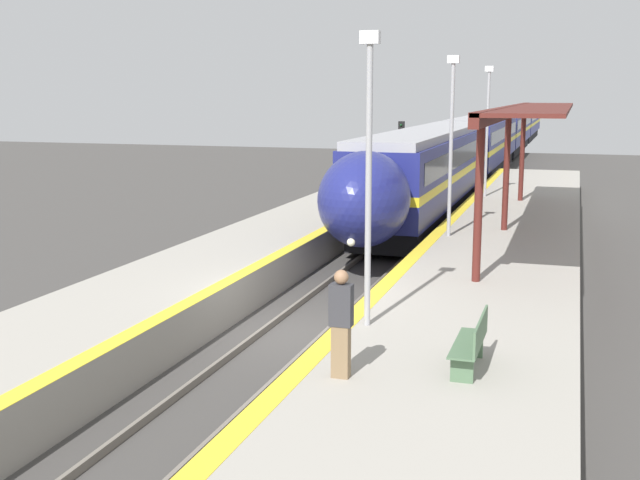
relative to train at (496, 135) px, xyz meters
name	(u,v)px	position (x,y,z in m)	size (l,w,h in m)	color
ground_plane	(296,333)	(0.00, -46.63, -2.28)	(120.00, 120.00, 0.00)	#423F3D
rail_left	(267,328)	(-0.72, -46.63, -2.20)	(0.08, 90.00, 0.15)	slate
rail_right	(325,333)	(0.72, -46.63, -2.20)	(0.08, 90.00, 0.15)	slate
train	(496,135)	(0.00, 0.00, 0.00)	(2.84, 84.61, 3.98)	black
platform_right	(467,327)	(3.95, -46.63, -1.76)	(4.60, 64.00, 1.04)	#9E998E
platform_left	(163,300)	(-3.43, -46.63, -1.76)	(3.56, 64.00, 1.04)	#9E998E
platform_bench	(473,342)	(4.55, -50.82, -0.76)	(0.44, 1.72, 0.89)	#4C6B4C
person_waiting	(341,322)	(2.59, -51.81, -0.32)	(0.36, 0.23, 1.76)	#7F6647
railway_signal	(401,154)	(-2.17, -24.98, 0.27)	(0.28, 0.28, 4.14)	#59595E
lamppost_near	(369,162)	(2.26, -48.85, 1.95)	(0.36, 0.20, 5.60)	#9E9EA3
lamppost_mid	(451,135)	(2.26, -38.47, 1.95)	(0.36, 0.20, 5.60)	#9E9EA3
lamppost_far	(487,123)	(2.26, -28.09, 1.95)	(0.36, 0.20, 5.60)	#9E9EA3
station_canopy	(527,114)	(4.42, -36.75, 2.55)	(2.02, 18.42, 4.05)	#511E19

